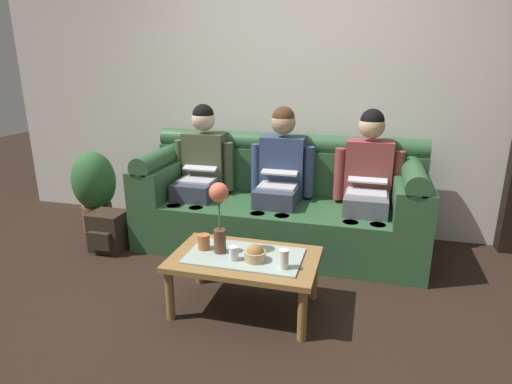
{
  "coord_description": "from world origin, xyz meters",
  "views": [
    {
      "loc": [
        0.73,
        -2.33,
        1.59
      ],
      "look_at": [
        -0.11,
        0.79,
        0.6
      ],
      "focal_mm": 30.07,
      "sensor_mm": 36.0,
      "label": 1
    }
  ],
  "objects_px": {
    "snack_bowl": "(255,254)",
    "cup_far_center": "(234,253)",
    "cup_near_right": "(204,242)",
    "potted_plant": "(95,188)",
    "couch": "(280,205)",
    "person_right": "(368,179)",
    "coffee_table": "(245,263)",
    "person_middle": "(280,174)",
    "flower_vase": "(219,209)",
    "backpack_left": "(109,231)",
    "person_left": "(201,168)",
    "cup_near_left": "(284,259)"
  },
  "relations": [
    {
      "from": "flower_vase",
      "to": "snack_bowl",
      "type": "xyz_separation_m",
      "value": [
        0.25,
        -0.06,
        -0.25
      ]
    },
    {
      "from": "couch",
      "to": "cup_far_center",
      "type": "bearing_deg",
      "value": -92.27
    },
    {
      "from": "person_middle",
      "to": "cup_near_right",
      "type": "distance_m",
      "value": 1.12
    },
    {
      "from": "cup_near_right",
      "to": "cup_far_center",
      "type": "relative_size",
      "value": 1.13
    },
    {
      "from": "backpack_left",
      "to": "potted_plant",
      "type": "xyz_separation_m",
      "value": [
        -0.36,
        0.37,
        0.26
      ]
    },
    {
      "from": "person_right",
      "to": "coffee_table",
      "type": "distance_m",
      "value": 1.35
    },
    {
      "from": "couch",
      "to": "flower_vase",
      "type": "relative_size",
      "value": 5.13
    },
    {
      "from": "couch",
      "to": "cup_far_center",
      "type": "height_order",
      "value": "couch"
    },
    {
      "from": "person_right",
      "to": "cup_far_center",
      "type": "xyz_separation_m",
      "value": [
        -0.78,
        -1.16,
        -0.23
      ]
    },
    {
      "from": "potted_plant",
      "to": "snack_bowl",
      "type": "bearing_deg",
      "value": -28.41
    },
    {
      "from": "cup_near_left",
      "to": "backpack_left",
      "type": "height_order",
      "value": "cup_near_left"
    },
    {
      "from": "couch",
      "to": "coffee_table",
      "type": "height_order",
      "value": "couch"
    },
    {
      "from": "cup_near_left",
      "to": "backpack_left",
      "type": "distance_m",
      "value": 1.84
    },
    {
      "from": "person_left",
      "to": "backpack_left",
      "type": "bearing_deg",
      "value": -143.42
    },
    {
      "from": "cup_near_right",
      "to": "potted_plant",
      "type": "height_order",
      "value": "potted_plant"
    },
    {
      "from": "person_left",
      "to": "backpack_left",
      "type": "relative_size",
      "value": 3.58
    },
    {
      "from": "person_right",
      "to": "potted_plant",
      "type": "height_order",
      "value": "person_right"
    },
    {
      "from": "person_left",
      "to": "cup_far_center",
      "type": "distance_m",
      "value": 1.37
    },
    {
      "from": "coffee_table",
      "to": "cup_far_center",
      "type": "distance_m",
      "value": 0.14
    },
    {
      "from": "person_middle",
      "to": "backpack_left",
      "type": "height_order",
      "value": "person_middle"
    },
    {
      "from": "couch",
      "to": "cup_near_left",
      "type": "height_order",
      "value": "couch"
    },
    {
      "from": "person_middle",
      "to": "backpack_left",
      "type": "xyz_separation_m",
      "value": [
        -1.41,
        -0.5,
        -0.49
      ]
    },
    {
      "from": "couch",
      "to": "snack_bowl",
      "type": "distance_m",
      "value": 1.15
    },
    {
      "from": "flower_vase",
      "to": "person_right",
      "type": "bearing_deg",
      "value": 50.3
    },
    {
      "from": "person_middle",
      "to": "cup_near_left",
      "type": "bearing_deg",
      "value": -76.81
    },
    {
      "from": "cup_near_right",
      "to": "cup_far_center",
      "type": "bearing_deg",
      "value": -22.38
    },
    {
      "from": "cup_far_center",
      "to": "backpack_left",
      "type": "distance_m",
      "value": 1.54
    },
    {
      "from": "cup_far_center",
      "to": "potted_plant",
      "type": "distance_m",
      "value": 2.01
    },
    {
      "from": "couch",
      "to": "person_right",
      "type": "xyz_separation_m",
      "value": [
        0.73,
        -0.0,
        0.29
      ]
    },
    {
      "from": "person_left",
      "to": "coffee_table",
      "type": "bearing_deg",
      "value": -55.97
    },
    {
      "from": "cup_near_left",
      "to": "backpack_left",
      "type": "bearing_deg",
      "value": 157.72
    },
    {
      "from": "person_left",
      "to": "coffee_table",
      "type": "xyz_separation_m",
      "value": [
        0.73,
        -1.08,
        -0.33
      ]
    },
    {
      "from": "flower_vase",
      "to": "potted_plant",
      "type": "height_order",
      "value": "flower_vase"
    },
    {
      "from": "backpack_left",
      "to": "person_middle",
      "type": "bearing_deg",
      "value": 19.63
    },
    {
      "from": "coffee_table",
      "to": "cup_near_left",
      "type": "height_order",
      "value": "cup_near_left"
    },
    {
      "from": "coffee_table",
      "to": "snack_bowl",
      "type": "xyz_separation_m",
      "value": [
        0.09,
        -0.06,
        0.1
      ]
    },
    {
      "from": "cup_near_left",
      "to": "cup_far_center",
      "type": "xyz_separation_m",
      "value": [
        -0.33,
        0.03,
        -0.02
      ]
    },
    {
      "from": "cup_far_center",
      "to": "potted_plant",
      "type": "height_order",
      "value": "potted_plant"
    },
    {
      "from": "person_left",
      "to": "person_middle",
      "type": "bearing_deg",
      "value": -0.01
    },
    {
      "from": "person_middle",
      "to": "flower_vase",
      "type": "height_order",
      "value": "person_middle"
    },
    {
      "from": "person_left",
      "to": "cup_far_center",
      "type": "bearing_deg",
      "value": -59.48
    },
    {
      "from": "flower_vase",
      "to": "person_middle",
      "type": "bearing_deg",
      "value": 81.25
    },
    {
      "from": "snack_bowl",
      "to": "cup_near_right",
      "type": "distance_m",
      "value": 0.38
    },
    {
      "from": "couch",
      "to": "flower_vase",
      "type": "bearing_deg",
      "value": -98.71
    },
    {
      "from": "couch",
      "to": "person_middle",
      "type": "distance_m",
      "value": 0.29
    },
    {
      "from": "snack_bowl",
      "to": "cup_far_center",
      "type": "distance_m",
      "value": 0.14
    },
    {
      "from": "person_middle",
      "to": "cup_far_center",
      "type": "height_order",
      "value": "person_middle"
    },
    {
      "from": "flower_vase",
      "to": "potted_plant",
      "type": "distance_m",
      "value": 1.88
    },
    {
      "from": "coffee_table",
      "to": "cup_near_right",
      "type": "relative_size",
      "value": 9.35
    },
    {
      "from": "flower_vase",
      "to": "coffee_table",
      "type": "bearing_deg",
      "value": -0.71
    }
  ]
}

